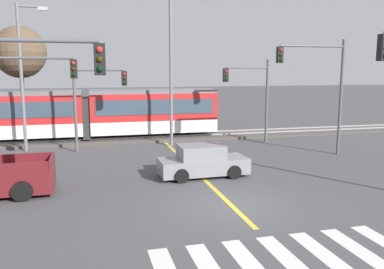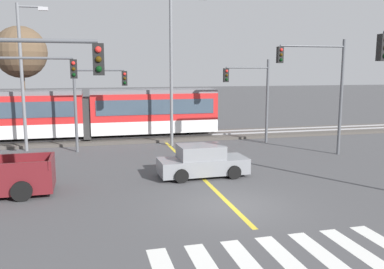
{
  "view_description": "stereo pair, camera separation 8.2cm",
  "coord_description": "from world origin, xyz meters",
  "px_view_note": "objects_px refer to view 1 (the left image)",
  "views": [
    {
      "loc": [
        -5.0,
        -13.71,
        5.06
      ],
      "look_at": [
        0.22,
        7.02,
        1.6
      ],
      "focal_mm": 38.0,
      "sensor_mm": 36.0,
      "label": 1
    },
    {
      "loc": [
        -4.92,
        -13.73,
        5.06
      ],
      "look_at": [
        0.22,
        7.02,
        1.6
      ],
      "focal_mm": 38.0,
      "sensor_mm": 36.0,
      "label": 2
    }
  ],
  "objects_px": {
    "traffic_light_far_left": "(94,93)",
    "street_lamp_centre": "(174,61)",
    "traffic_light_mid_right": "(321,79)",
    "bare_tree_far_west": "(20,53)",
    "traffic_light_near_left": "(17,103)",
    "street_lamp_west": "(24,70)",
    "sedan_crossing": "(203,162)",
    "light_rail_tram": "(86,112)",
    "traffic_light_mid_left": "(18,93)",
    "traffic_light_far_right": "(252,89)"
  },
  "relations": [
    {
      "from": "sedan_crossing",
      "to": "traffic_light_mid_left",
      "type": "distance_m",
      "value": 9.19
    },
    {
      "from": "street_lamp_west",
      "to": "traffic_light_far_right",
      "type": "bearing_deg",
      "value": -3.32
    },
    {
      "from": "traffic_light_mid_left",
      "to": "traffic_light_far_right",
      "type": "bearing_deg",
      "value": 21.41
    },
    {
      "from": "street_lamp_centre",
      "to": "traffic_light_mid_right",
      "type": "bearing_deg",
      "value": -33.6
    },
    {
      "from": "light_rail_tram",
      "to": "bare_tree_far_west",
      "type": "relative_size",
      "value": 2.23
    },
    {
      "from": "traffic_light_mid_right",
      "to": "bare_tree_far_west",
      "type": "relative_size",
      "value": 0.81
    },
    {
      "from": "traffic_light_near_left",
      "to": "traffic_light_mid_right",
      "type": "xyz_separation_m",
      "value": [
        14.94,
        8.99,
        0.33
      ]
    },
    {
      "from": "bare_tree_far_west",
      "to": "traffic_light_mid_left",
      "type": "bearing_deg",
      "value": -82.36
    },
    {
      "from": "traffic_light_mid_right",
      "to": "sedan_crossing",
      "type": "bearing_deg",
      "value": -159.65
    },
    {
      "from": "sedan_crossing",
      "to": "traffic_light_far_left",
      "type": "relative_size",
      "value": 0.77
    },
    {
      "from": "traffic_light_mid_right",
      "to": "street_lamp_centre",
      "type": "distance_m",
      "value": 9.19
    },
    {
      "from": "light_rail_tram",
      "to": "street_lamp_west",
      "type": "xyz_separation_m",
      "value": [
        -3.54,
        -2.71,
        2.95
      ]
    },
    {
      "from": "traffic_light_near_left",
      "to": "traffic_light_far_left",
      "type": "height_order",
      "value": "traffic_light_near_left"
    },
    {
      "from": "traffic_light_mid_right",
      "to": "street_lamp_centre",
      "type": "relative_size",
      "value": 0.69
    },
    {
      "from": "light_rail_tram",
      "to": "traffic_light_near_left",
      "type": "distance_m",
      "value": 17.46
    },
    {
      "from": "traffic_light_far_right",
      "to": "street_lamp_centre",
      "type": "relative_size",
      "value": 0.58
    },
    {
      "from": "light_rail_tram",
      "to": "traffic_light_far_left",
      "type": "relative_size",
      "value": 3.35
    },
    {
      "from": "traffic_light_far_left",
      "to": "street_lamp_centre",
      "type": "bearing_deg",
      "value": 5.9
    },
    {
      "from": "traffic_light_far_right",
      "to": "traffic_light_near_left",
      "type": "distance_m",
      "value": 18.65
    },
    {
      "from": "light_rail_tram",
      "to": "traffic_light_near_left",
      "type": "bearing_deg",
      "value": -95.56
    },
    {
      "from": "sedan_crossing",
      "to": "traffic_light_far_left",
      "type": "height_order",
      "value": "traffic_light_far_left"
    },
    {
      "from": "traffic_light_far_right",
      "to": "bare_tree_far_west",
      "type": "bearing_deg",
      "value": 152.28
    },
    {
      "from": "street_lamp_centre",
      "to": "bare_tree_far_west",
      "type": "xyz_separation_m",
      "value": [
        -10.44,
        7.94,
        0.74
      ]
    },
    {
      "from": "traffic_light_near_left",
      "to": "traffic_light_mid_left",
      "type": "bearing_deg",
      "value": 98.67
    },
    {
      "from": "traffic_light_mid_right",
      "to": "bare_tree_far_west",
      "type": "xyz_separation_m",
      "value": [
        -18.04,
        12.98,
        1.83
      ]
    },
    {
      "from": "street_lamp_west",
      "to": "sedan_crossing",
      "type": "bearing_deg",
      "value": -43.58
    },
    {
      "from": "traffic_light_far_right",
      "to": "street_lamp_centre",
      "type": "height_order",
      "value": "street_lamp_centre"
    },
    {
      "from": "sedan_crossing",
      "to": "bare_tree_far_west",
      "type": "xyz_separation_m",
      "value": [
        -10.15,
        15.91,
        5.6
      ]
    },
    {
      "from": "street_lamp_centre",
      "to": "bare_tree_far_west",
      "type": "height_order",
      "value": "street_lamp_centre"
    },
    {
      "from": "traffic_light_mid_right",
      "to": "street_lamp_west",
      "type": "distance_m",
      "value": 17.7
    },
    {
      "from": "light_rail_tram",
      "to": "sedan_crossing",
      "type": "distance_m",
      "value": 12.48
    },
    {
      "from": "sedan_crossing",
      "to": "bare_tree_far_west",
      "type": "height_order",
      "value": "bare_tree_far_west"
    },
    {
      "from": "traffic_light_mid_left",
      "to": "traffic_light_near_left",
      "type": "xyz_separation_m",
      "value": [
        1.26,
        -8.25,
        0.17
      ]
    },
    {
      "from": "traffic_light_mid_left",
      "to": "street_lamp_centre",
      "type": "relative_size",
      "value": 0.6
    },
    {
      "from": "street_lamp_centre",
      "to": "bare_tree_far_west",
      "type": "bearing_deg",
      "value": 142.75
    },
    {
      "from": "street_lamp_west",
      "to": "traffic_light_mid_left",
      "type": "bearing_deg",
      "value": -84.55
    },
    {
      "from": "traffic_light_far_left",
      "to": "traffic_light_mid_right",
      "type": "bearing_deg",
      "value": -19.52
    },
    {
      "from": "sedan_crossing",
      "to": "traffic_light_far_left",
      "type": "distance_m",
      "value": 9.34
    },
    {
      "from": "traffic_light_mid_right",
      "to": "bare_tree_far_west",
      "type": "bearing_deg",
      "value": 144.25
    },
    {
      "from": "sedan_crossing",
      "to": "street_lamp_west",
      "type": "bearing_deg",
      "value": 136.42
    },
    {
      "from": "street_lamp_west",
      "to": "traffic_light_far_left",
      "type": "bearing_deg",
      "value": -14.31
    },
    {
      "from": "traffic_light_near_left",
      "to": "street_lamp_west",
      "type": "relative_size",
      "value": 0.71
    },
    {
      "from": "traffic_light_mid_left",
      "to": "street_lamp_west",
      "type": "distance_m",
      "value": 6.4
    },
    {
      "from": "traffic_light_far_left",
      "to": "street_lamp_west",
      "type": "height_order",
      "value": "street_lamp_west"
    },
    {
      "from": "traffic_light_far_left",
      "to": "street_lamp_centre",
      "type": "height_order",
      "value": "street_lamp_centre"
    },
    {
      "from": "traffic_light_far_right",
      "to": "street_lamp_west",
      "type": "xyz_separation_m",
      "value": [
        -14.5,
        0.84,
        1.3
      ]
    },
    {
      "from": "street_lamp_centre",
      "to": "sedan_crossing",
      "type": "bearing_deg",
      "value": -92.09
    },
    {
      "from": "traffic_light_far_right",
      "to": "street_lamp_west",
      "type": "distance_m",
      "value": 14.59
    },
    {
      "from": "traffic_light_far_left",
      "to": "traffic_light_near_left",
      "type": "bearing_deg",
      "value": -99.25
    },
    {
      "from": "traffic_light_near_left",
      "to": "traffic_light_far_left",
      "type": "relative_size",
      "value": 1.14
    }
  ]
}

